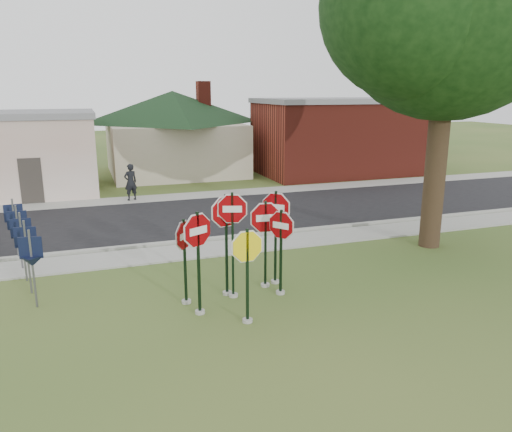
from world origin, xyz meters
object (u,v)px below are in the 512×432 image
object	(u,v)px
stop_sign_center	(233,230)
stop_sign_left	(198,248)
stop_sign_yellow	(247,264)
pedestrian	(131,182)

from	to	relation	value
stop_sign_center	stop_sign_left	bearing A→B (deg)	-146.15
stop_sign_center	stop_sign_yellow	size ratio (longest dim) A/B	1.22
stop_sign_yellow	stop_sign_left	world-z (taller)	stop_sign_left
stop_sign_yellow	stop_sign_left	size ratio (longest dim) A/B	0.89
stop_sign_yellow	pedestrian	bearing A→B (deg)	95.01
stop_sign_center	pedestrian	xyz separation A→B (m)	(-1.36, 12.70, -0.87)
stop_sign_left	pedestrian	distance (m)	13.43
stop_sign_left	stop_sign_yellow	bearing A→B (deg)	-41.03
stop_sign_yellow	pedestrian	xyz separation A→B (m)	(-1.25, 14.23, -0.48)
stop_sign_center	pedestrian	distance (m)	12.80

